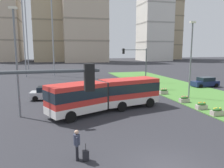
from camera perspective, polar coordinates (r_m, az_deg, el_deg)
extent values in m
cube|color=red|center=(23.30, 4.47, -1.77)|extent=(6.39, 3.71, 2.55)
cube|color=silver|center=(23.49, 4.45, -3.98)|extent=(6.42, 3.74, 0.70)
cube|color=#19232D|center=(23.22, 4.49, -0.74)|extent=(6.44, 3.76, 0.90)
cube|color=red|center=(20.21, -9.26, -3.55)|extent=(5.77, 4.40, 2.55)
cube|color=silver|center=(20.43, -9.19, -6.08)|extent=(5.79, 4.42, 0.70)
cube|color=#19232D|center=(20.12, -9.29, -2.37)|extent=(5.82, 4.45, 0.90)
cylinder|color=#383838|center=(21.88, -2.21, -2.46)|extent=(2.40, 2.40, 2.45)
cylinder|color=black|center=(25.53, 6.39, -3.64)|extent=(1.04, 0.49, 1.00)
cylinder|color=black|center=(23.56, 9.78, -4.80)|extent=(1.04, 0.49, 1.00)
cylinder|color=black|center=(23.85, -0.44, -4.50)|extent=(1.04, 0.49, 1.00)
cylinder|color=black|center=(21.72, 2.59, -5.87)|extent=(1.04, 0.49, 1.00)
cylinder|color=black|center=(21.01, -13.99, -6.66)|extent=(1.03, 0.66, 1.00)
cylinder|color=black|center=(18.86, -10.69, -8.36)|extent=(1.03, 0.66, 1.00)
sphere|color=#F9EFC6|center=(25.88, 9.08, -2.84)|extent=(0.24, 0.24, 0.24)
sphere|color=#F9EFC6|center=(24.50, 11.59, -3.60)|extent=(0.24, 0.24, 0.24)
cube|color=#B7BABF|center=(27.95, -15.94, -2.65)|extent=(4.59, 2.32, 0.80)
cube|color=black|center=(27.84, -16.31, -1.25)|extent=(2.56, 1.96, 0.60)
cylinder|color=black|center=(28.72, -12.72, -2.75)|extent=(0.66, 0.30, 0.64)
cylinder|color=black|center=(26.97, -13.00, -3.53)|extent=(0.66, 0.30, 0.64)
cylinder|color=black|center=(29.11, -18.62, -2.84)|extent=(0.66, 0.30, 0.64)
cylinder|color=black|center=(27.39, -19.28, -3.62)|extent=(0.66, 0.30, 0.64)
cube|color=#19234C|center=(38.66, 22.92, 0.16)|extent=(4.48, 2.01, 0.80)
cube|color=black|center=(38.66, 23.15, 1.20)|extent=(2.46, 1.79, 0.60)
cylinder|color=black|center=(37.05, 22.05, -0.55)|extent=(0.65, 0.25, 0.64)
cylinder|color=black|center=(38.42, 20.33, -0.13)|extent=(0.65, 0.25, 0.64)
cylinder|color=black|center=(39.04, 25.42, -0.30)|extent=(0.65, 0.25, 0.64)
cylinder|color=black|center=(40.35, 23.68, 0.09)|extent=(0.65, 0.25, 0.64)
cylinder|color=black|center=(12.80, -9.03, -17.26)|extent=(0.16, 0.16, 0.90)
cylinder|color=black|center=(12.98, -9.04, -16.87)|extent=(0.16, 0.16, 0.90)
cylinder|color=#383D51|center=(12.58, -9.13, -14.00)|extent=(0.36, 0.36, 0.60)
sphere|color=tan|center=(12.42, -9.18, -12.22)|extent=(0.24, 0.24, 0.24)
cylinder|color=#383D51|center=(12.38, -9.10, -14.64)|extent=(0.10, 0.10, 0.55)
cylinder|color=#383D51|center=(12.82, -9.13, -13.78)|extent=(0.10, 0.10, 0.55)
cube|color=#232328|center=(12.83, -6.82, -17.86)|extent=(0.38, 0.27, 0.56)
cylinder|color=black|center=(12.61, -6.86, -15.88)|extent=(0.03, 0.03, 0.40)
cube|color=#B7AD9E|center=(22.46, 25.51, -6.79)|extent=(1.10, 0.56, 0.44)
ellipsoid|color=#2D6B28|center=(22.38, 25.57, -6.00)|extent=(0.99, 0.50, 0.28)
sphere|color=yellow|center=(22.18, 25.04, -5.83)|extent=(0.20, 0.20, 0.20)
sphere|color=yellow|center=(22.42, 25.46, -5.71)|extent=(0.20, 0.20, 0.20)
sphere|color=yellow|center=(22.50, 26.23, -5.72)|extent=(0.20, 0.20, 0.20)
cube|color=#B7AD9E|center=(24.08, 22.15, -5.54)|extent=(1.10, 0.56, 0.44)
ellipsoid|color=#2D6B28|center=(24.01, 22.19, -4.80)|extent=(0.99, 0.50, 0.28)
sphere|color=orange|center=(23.82, 21.67, -4.63)|extent=(0.20, 0.20, 0.20)
sphere|color=orange|center=(24.04, 22.09, -4.53)|extent=(0.20, 0.20, 0.20)
sphere|color=orange|center=(24.11, 22.82, -4.54)|extent=(0.20, 0.20, 0.20)
cube|color=#B7AD9E|center=(26.45, 18.21, -4.05)|extent=(1.10, 0.56, 0.44)
ellipsoid|color=#2D6B28|center=(26.38, 18.24, -3.37)|extent=(0.99, 0.50, 0.28)
sphere|color=#EF7566|center=(26.21, 17.74, -3.20)|extent=(0.20, 0.20, 0.20)
sphere|color=#EF7566|center=(26.42, 18.16, -3.12)|extent=(0.20, 0.20, 0.20)
sphere|color=#EF7566|center=(26.46, 18.83, -3.14)|extent=(0.20, 0.20, 0.20)
cube|color=#B7AD9E|center=(30.49, 13.22, -2.12)|extent=(1.10, 0.56, 0.44)
ellipsoid|color=#2D6B28|center=(30.43, 13.24, -1.53)|extent=(0.99, 0.50, 0.28)
sphere|color=#EF7566|center=(30.28, 12.78, -1.37)|extent=(0.20, 0.20, 0.20)
sphere|color=#EF7566|center=(30.48, 13.18, -1.31)|extent=(0.20, 0.20, 0.20)
sphere|color=#EF7566|center=(30.50, 13.76, -1.33)|extent=(0.20, 0.20, 0.20)
cylinder|color=#474C51|center=(6.36, -18.04, 3.04)|extent=(3.30, 0.10, 0.10)
cube|color=black|center=(6.46, -5.92, 1.74)|extent=(0.28, 0.28, 0.80)
sphere|color=red|center=(6.43, -5.96, 3.95)|extent=(0.16, 0.16, 0.16)
sphere|color=yellow|center=(6.46, -5.92, 1.66)|extent=(0.16, 0.16, 0.16)
sphere|color=green|center=(6.50, -5.88, -0.62)|extent=(0.16, 0.16, 0.16)
cylinder|color=#474C51|center=(34.44, 8.78, 3.96)|extent=(0.16, 0.16, 6.16)
cylinder|color=#474C51|center=(33.54, 5.76, 8.81)|extent=(3.97, 0.10, 0.10)
cube|color=black|center=(32.98, 3.00, 8.49)|extent=(0.28, 0.28, 0.80)
sphere|color=red|center=(32.98, 3.00, 8.92)|extent=(0.16, 0.16, 0.16)
sphere|color=yellow|center=(32.98, 3.00, 8.47)|extent=(0.16, 0.16, 0.16)
sphere|color=green|center=(32.98, 2.99, 8.02)|extent=(0.16, 0.16, 0.16)
cylinder|color=slate|center=(20.99, -23.44, 4.52)|extent=(0.18, 0.18, 9.41)
cube|color=white|center=(21.21, -24.30, 17.56)|extent=(0.70, 0.28, 0.20)
cylinder|color=slate|center=(28.51, 19.70, 5.48)|extent=(0.18, 0.18, 9.13)
cube|color=white|center=(28.63, 20.22, 14.83)|extent=(0.70, 0.28, 0.20)
cube|color=gray|center=(123.70, -27.14, 10.02)|extent=(20.12, 19.76, 0.70)
cube|color=tan|center=(113.61, -15.65, 15.19)|extent=(15.90, 14.76, 37.52)
cube|color=#85765B|center=(112.97, -15.45, 10.63)|extent=(16.10, 14.96, 0.70)
cube|color=#85765B|center=(113.65, -15.66, 15.36)|extent=(16.10, 14.96, 0.70)
cube|color=#85765B|center=(115.10, -15.87, 20.00)|extent=(16.10, 14.96, 0.70)
cube|color=#C6B299|center=(106.94, -7.17, 15.81)|extent=(19.67, 16.26, 37.37)
cube|color=gray|center=(106.26, -7.08, 10.99)|extent=(19.87, 16.46, 0.70)
cube|color=gray|center=(106.98, -7.18, 15.99)|extent=(19.87, 16.46, 0.70)
cube|color=gray|center=(108.50, -7.28, 20.89)|extent=(19.87, 16.46, 0.70)
cube|color=silver|center=(118.62, 10.96, 14.99)|extent=(14.57, 14.44, 37.12)
cube|color=#A4A099|center=(118.02, 10.83, 10.67)|extent=(14.77, 14.64, 0.70)
cube|color=#A4A099|center=(118.66, 10.96, 15.15)|extent=(14.77, 14.64, 0.70)
cube|color=#A4A099|center=(120.01, 11.11, 19.56)|extent=(14.77, 14.64, 0.70)
cube|color=tan|center=(136.34, 12.63, 14.83)|extent=(20.85, 14.05, 40.33)
cube|color=#85765B|center=(135.63, 12.46, 9.89)|extent=(21.05, 14.25, 0.70)
cube|color=#85765B|center=(136.01, 12.58, 13.28)|extent=(21.05, 14.25, 0.70)
cube|color=#85765B|center=(136.86, 12.70, 16.65)|extent=(21.05, 14.25, 0.70)
cube|color=#85765B|center=(138.18, 12.82, 19.96)|extent=(21.05, 14.25, 0.70)
cylinder|color=gray|center=(58.41, -15.48, 19.75)|extent=(0.24, 0.24, 34.39)
cylinder|color=gray|center=(58.67, -21.70, 19.39)|extent=(0.24, 0.24, 34.39)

